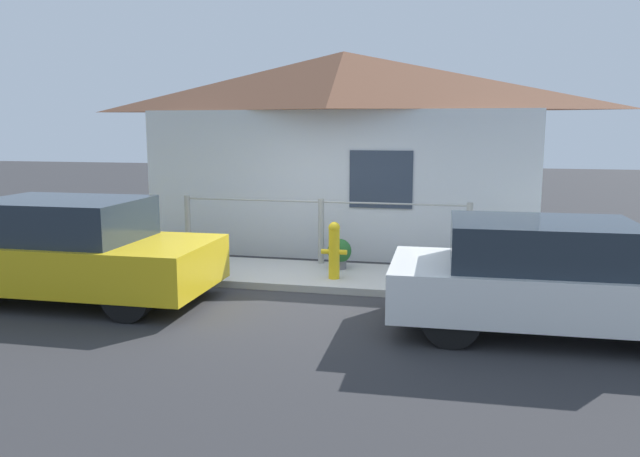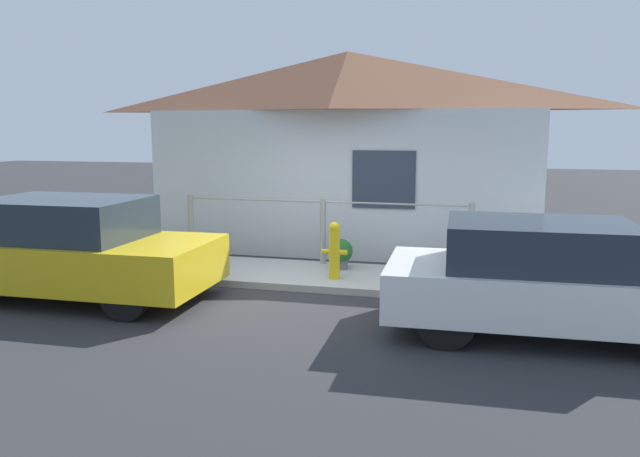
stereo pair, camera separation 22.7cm
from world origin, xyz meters
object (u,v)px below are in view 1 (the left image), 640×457
object	(u,v)px
car_right	(550,277)
potted_plant_corner	(548,258)
potted_plant_by_fence	(135,244)
fire_hydrant	(334,249)
car_left	(72,250)
potted_plant_near_hydrant	(339,252)

from	to	relation	value
car_right	potted_plant_corner	xyz separation A→B (m)	(0.23, 2.02, -0.18)
car_right	potted_plant_by_fence	world-z (taller)	car_right
fire_hydrant	car_left	bearing A→B (deg)	-154.53
fire_hydrant	potted_plant_near_hydrant	size ratio (longest dim) A/B	1.77
fire_hydrant	potted_plant_corner	world-z (taller)	fire_hydrant
potted_plant_by_fence	car_right	bearing A→B (deg)	-18.65
potted_plant_near_hydrant	potted_plant_corner	bearing A→B (deg)	-4.36
potted_plant_by_fence	potted_plant_corner	distance (m)	6.74
potted_plant_near_hydrant	potted_plant_corner	xyz separation A→B (m)	(3.15, -0.24, 0.11)
car_right	potted_plant_corner	size ratio (longest dim) A/B	5.59
fire_hydrant	potted_plant_corner	bearing A→B (deg)	7.88
car_left	potted_plant_corner	bearing A→B (deg)	16.48
potted_plant_by_fence	fire_hydrant	bearing A→B (deg)	-9.37
car_right	potted_plant_near_hydrant	distance (m)	3.70
potted_plant_by_fence	potted_plant_corner	xyz separation A→B (m)	(6.74, -0.17, 0.10)
car_right	car_left	bearing A→B (deg)	178.28
fire_hydrant	potted_plant_near_hydrant	world-z (taller)	fire_hydrant
car_right	fire_hydrant	xyz separation A→B (m)	(-2.87, 1.60, -0.10)
car_left	potted_plant_by_fence	size ratio (longest dim) A/B	7.56
car_left	potted_plant_corner	world-z (taller)	car_left
car_left	potted_plant_near_hydrant	world-z (taller)	car_left
potted_plant_near_hydrant	car_left	bearing A→B (deg)	-145.52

